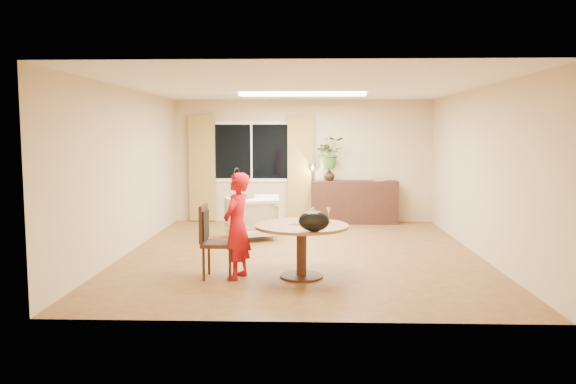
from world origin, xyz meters
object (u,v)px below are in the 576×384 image
(dining_table, at_px, (302,236))
(armchair, at_px, (252,218))
(dining_chair, at_px, (219,242))
(sideboard, at_px, (354,202))
(child, at_px, (237,226))

(dining_table, distance_m, armchair, 2.85)
(dining_chair, bearing_deg, armchair, 88.20)
(dining_table, bearing_deg, sideboard, 76.68)
(sideboard, bearing_deg, dining_chair, -115.22)
(dining_chair, height_order, sideboard, dining_chair)
(dining_chair, bearing_deg, child, -2.97)
(dining_table, xyz_separation_m, dining_chair, (-1.08, -0.06, -0.07))
(dining_table, distance_m, child, 0.85)
(child, relative_size, armchair, 1.66)
(sideboard, bearing_deg, armchair, -137.71)
(armchair, bearing_deg, dining_chair, 63.58)
(dining_table, height_order, sideboard, sideboard)
(child, height_order, sideboard, child)
(child, xyz_separation_m, armchair, (-0.08, 2.77, -0.31))
(dining_chair, xyz_separation_m, armchair, (0.16, 2.75, -0.10))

